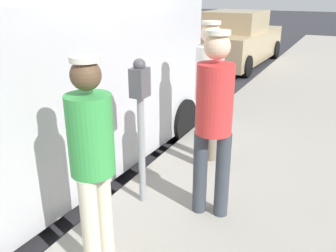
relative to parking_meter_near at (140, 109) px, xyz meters
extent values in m
plane|color=#2D2D33|center=(-1.35, 0.54, -1.18)|extent=(80.00, 80.00, 0.00)
cylinder|color=gray|center=(0.00, 0.00, -0.46)|extent=(0.07, 0.07, 1.15)
cube|color=#4C4C51|center=(0.00, 0.00, 0.26)|extent=(0.14, 0.18, 0.28)
sphere|color=#47474C|center=(0.00, 0.00, 0.43)|extent=(0.12, 0.12, 0.12)
cylinder|color=#383D47|center=(0.82, 0.13, -0.60)|extent=(0.14, 0.14, 0.87)
cylinder|color=#383D47|center=(0.61, 0.09, -0.60)|extent=(0.14, 0.14, 0.87)
cylinder|color=red|center=(0.71, 0.11, 0.16)|extent=(0.34, 0.34, 0.65)
sphere|color=beige|center=(0.71, 0.11, 0.63)|extent=(0.23, 0.23, 0.23)
cylinder|color=silver|center=(0.71, 0.11, 0.75)|extent=(0.22, 0.22, 0.04)
cylinder|color=#726656|center=(0.30, 1.27, -0.60)|extent=(0.14, 0.14, 0.86)
cylinder|color=#726656|center=(0.25, 1.05, -0.60)|extent=(0.14, 0.14, 0.86)
cylinder|color=white|center=(0.27, 1.16, 0.15)|extent=(0.34, 0.34, 0.64)
sphere|color=beige|center=(0.27, 1.16, 0.62)|extent=(0.23, 0.23, 0.23)
cylinder|color=silver|center=(0.27, 1.16, 0.73)|extent=(0.22, 0.22, 0.04)
cylinder|color=beige|center=(0.15, -1.05, -0.62)|extent=(0.14, 0.14, 0.82)
cylinder|color=beige|center=(0.12, -0.83, -0.62)|extent=(0.14, 0.14, 0.82)
cylinder|color=green|center=(0.14, -0.94, 0.09)|extent=(0.34, 0.34, 0.61)
sphere|color=brown|center=(0.14, -0.94, 0.54)|extent=(0.22, 0.22, 0.22)
cylinder|color=silver|center=(0.14, -0.94, 0.65)|extent=(0.21, 0.21, 0.04)
cube|color=#BCBCC1|center=(-1.50, -0.01, -0.01)|extent=(2.20, 5.27, 1.96)
cube|color=black|center=(-1.41, 2.44, 0.38)|extent=(1.84, 0.15, 0.88)
cylinder|color=black|center=(-2.37, 2.08, -0.84)|extent=(0.25, 0.69, 0.68)
cylinder|color=black|center=(-0.47, 2.01, -0.84)|extent=(0.25, 0.69, 0.68)
cube|color=tan|center=(-1.54, 8.48, -0.57)|extent=(1.97, 4.46, 0.89)
cube|color=tan|center=(-1.55, 8.27, 0.17)|extent=(1.67, 2.04, 0.60)
cylinder|color=black|center=(-2.34, 10.16, -0.88)|extent=(0.24, 0.61, 0.60)
cylinder|color=black|center=(-0.62, 10.10, -0.88)|extent=(0.24, 0.61, 0.60)
cylinder|color=black|center=(-2.46, 6.87, -0.88)|extent=(0.24, 0.61, 0.60)
cylinder|color=black|center=(-0.74, 6.81, -0.88)|extent=(0.24, 0.61, 0.60)
camera|label=1|loc=(1.74, -2.89, 1.09)|focal=38.80mm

